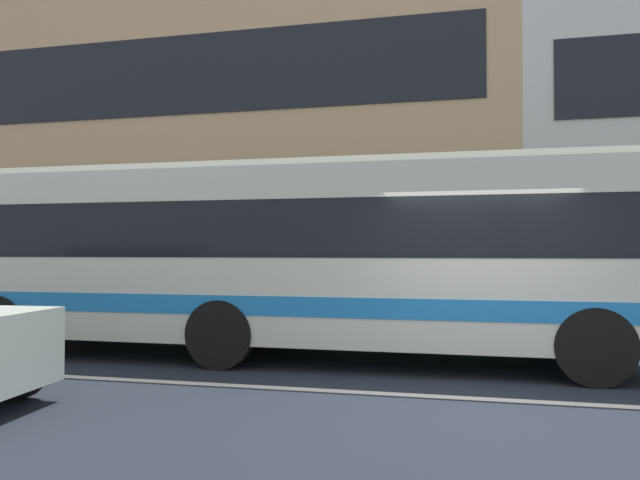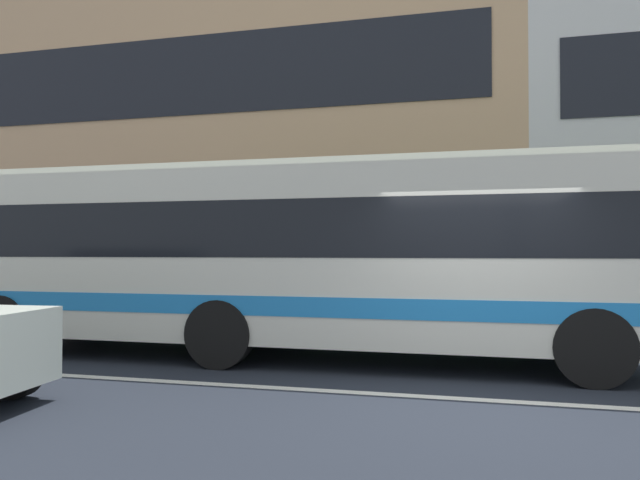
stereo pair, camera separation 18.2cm
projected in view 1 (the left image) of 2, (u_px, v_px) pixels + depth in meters
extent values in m
plane|color=#1F242D|center=(485.00, 399.00, 6.60)|extent=(160.00, 160.00, 0.00)
cube|color=silver|center=(485.00, 399.00, 6.60)|extent=(60.00, 0.16, 0.01)
cube|color=tan|center=(203.00, 143.00, 23.64)|extent=(23.69, 11.27, 12.34)
cube|color=black|center=(128.00, 79.00, 18.14)|extent=(21.80, 0.04, 2.47)
cube|color=beige|center=(286.00, 255.00, 9.34)|extent=(10.75, 2.55, 2.58)
cube|color=black|center=(286.00, 231.00, 9.35)|extent=(10.11, 2.57, 0.83)
cube|color=#1F76C1|center=(286.00, 299.00, 9.33)|extent=(10.54, 2.57, 0.28)
cube|color=silver|center=(286.00, 172.00, 9.36)|extent=(10.32, 2.15, 0.12)
cylinder|color=black|center=(559.00, 324.00, 9.51)|extent=(1.00, 0.28, 1.00)
cylinder|color=black|center=(594.00, 346.00, 7.25)|extent=(1.00, 0.28, 1.00)
cylinder|color=black|center=(269.00, 316.00, 10.59)|extent=(1.00, 0.28, 1.00)
cylinder|color=black|center=(221.00, 334.00, 8.33)|extent=(1.00, 0.28, 1.00)
cylinder|color=black|center=(89.00, 312.00, 11.38)|extent=(1.00, 0.28, 1.00)
cylinder|color=black|center=(1.00, 327.00, 9.12)|extent=(1.00, 0.28, 1.00)
cylinder|color=black|center=(17.00, 372.00, 6.60)|extent=(0.65, 0.25, 0.64)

